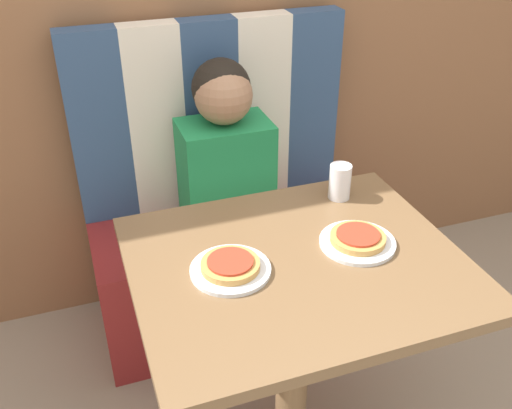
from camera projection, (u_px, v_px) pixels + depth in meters
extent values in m
cube|color=maroon|center=(229.00, 269.00, 2.36)|extent=(1.05, 0.49, 0.49)
cube|color=navy|center=(99.00, 129.00, 2.08)|extent=(0.21, 0.09, 0.73)
cube|color=beige|center=(156.00, 122.00, 2.14)|extent=(0.21, 0.09, 0.73)
cube|color=navy|center=(210.00, 115.00, 2.20)|extent=(0.21, 0.09, 0.73)
cube|color=beige|center=(261.00, 108.00, 2.26)|extent=(0.21, 0.09, 0.73)
cube|color=navy|center=(310.00, 101.00, 2.32)|extent=(0.21, 0.09, 0.73)
cube|color=brown|center=(297.00, 265.00, 1.54)|extent=(0.89, 0.75, 0.03)
cylinder|color=brown|center=(293.00, 366.00, 1.75)|extent=(0.10, 0.10, 0.74)
cube|color=#1E8447|center=(226.00, 174.00, 2.12)|extent=(0.33, 0.22, 0.41)
sphere|color=#9E7051|center=(223.00, 96.00, 1.96)|extent=(0.20, 0.20, 0.20)
sphere|color=black|center=(221.00, 88.00, 1.98)|extent=(0.21, 0.21, 0.21)
cylinder|color=white|center=(230.00, 270.00, 1.49)|extent=(0.21, 0.21, 0.01)
cylinder|color=white|center=(357.00, 243.00, 1.59)|extent=(0.21, 0.21, 0.01)
cylinder|color=#C68E47|center=(230.00, 265.00, 1.48)|extent=(0.16, 0.16, 0.02)
cylinder|color=#B73823|center=(230.00, 261.00, 1.47)|extent=(0.12, 0.12, 0.01)
cylinder|color=#C68E47|center=(358.00, 238.00, 1.59)|extent=(0.16, 0.16, 0.02)
cylinder|color=#B73823|center=(358.00, 234.00, 1.58)|extent=(0.12, 0.12, 0.01)
cylinder|color=silver|center=(340.00, 182.00, 1.79)|extent=(0.07, 0.07, 0.11)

